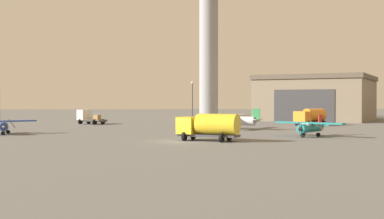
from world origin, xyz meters
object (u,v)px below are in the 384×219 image
at_px(truck_fuel_tanker_orange, 311,116).
at_px(light_post_east, 192,98).
at_px(airplane_teal, 311,127).
at_px(airplane_blue, 0,125).
at_px(truck_flatbed_white, 88,117).
at_px(control_tower, 209,31).
at_px(airplane_silver, 235,119).
at_px(truck_fuel_tanker_yellow, 209,126).

distance_m(truck_fuel_tanker_orange, light_post_east, 22.61).
xyz_separation_m(airplane_teal, airplane_blue, (-40.06, 6.19, 0.02)).
relative_size(airplane_blue, truck_flatbed_white, 1.41).
height_order(airplane_blue, light_post_east, light_post_east).
xyz_separation_m(control_tower, airplane_silver, (-0.29, -53.36, -21.35)).
bearing_deg(truck_flatbed_white, control_tower, -87.15).
bearing_deg(truck_fuel_tanker_yellow, light_post_east, -61.60).
distance_m(control_tower, airplane_blue, 74.54).
bearing_deg(control_tower, truck_flatbed_white, -126.06).
distance_m(airplane_blue, truck_fuel_tanker_yellow, 29.54).
distance_m(truck_fuel_tanker_yellow, light_post_east, 40.92).
relative_size(airplane_blue, light_post_east, 1.06).
bearing_deg(airplane_teal, control_tower, -133.16).
distance_m(truck_flatbed_white, light_post_east, 20.16).
xyz_separation_m(control_tower, truck_fuel_tanker_orange, (14.74, -43.07, -21.19)).
xyz_separation_m(truck_flatbed_white, truck_fuel_tanker_orange, (40.57, -7.61, 0.38)).
height_order(control_tower, truck_fuel_tanker_orange, control_tower).
bearing_deg(truck_fuel_tanker_yellow, airplane_teal, -126.77).
relative_size(airplane_teal, truck_fuel_tanker_yellow, 1.05).
distance_m(control_tower, airplane_silver, 57.47).
bearing_deg(airplane_blue, truck_flatbed_white, 138.42).
distance_m(airplane_blue, airplane_silver, 34.18).
bearing_deg(truck_fuel_tanker_orange, airplane_silver, -2.18).
relative_size(airplane_silver, truck_flatbed_white, 1.66).
relative_size(truck_fuel_tanker_yellow, truck_fuel_tanker_orange, 1.09).
bearing_deg(airplane_blue, truck_fuel_tanker_yellow, 38.48).
xyz_separation_m(airplane_blue, truck_flatbed_white, (7.20, 27.77, 0.05)).
xyz_separation_m(airplane_teal, truck_flatbed_white, (-32.86, 33.96, 0.07)).
distance_m(control_tower, light_post_east, 39.52).
height_order(airplane_teal, airplane_silver, airplane_silver).
distance_m(airplane_silver, truck_flatbed_white, 31.18).
bearing_deg(airplane_silver, truck_flatbed_white, -3.14).
bearing_deg(airplane_silver, light_post_east, -41.12).
relative_size(airplane_blue, truck_fuel_tanker_yellow, 1.20).
bearing_deg(airplane_silver, airplane_blue, 48.68).
xyz_separation_m(truck_flatbed_white, light_post_east, (19.82, 0.79, 3.58)).
distance_m(truck_fuel_tanker_yellow, truck_flatbed_white, 44.59).
bearing_deg(truck_flatbed_white, light_post_east, -138.81).
relative_size(truck_fuel_tanker_yellow, truck_flatbed_white, 1.17).
xyz_separation_m(airplane_teal, airplane_silver, (-7.33, 16.06, 0.29)).
height_order(control_tower, truck_fuel_tanker_yellow, control_tower).
distance_m(control_tower, airplane_teal, 73.06).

